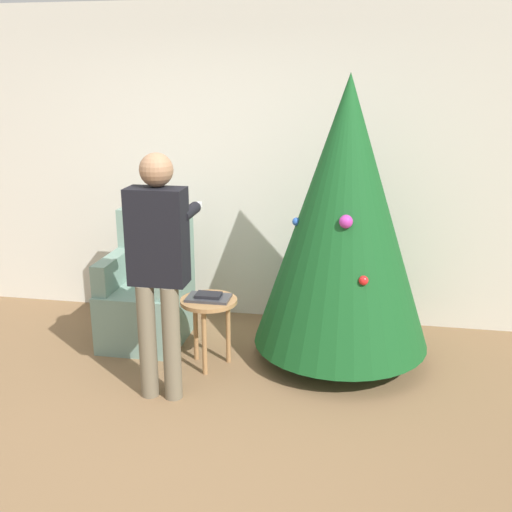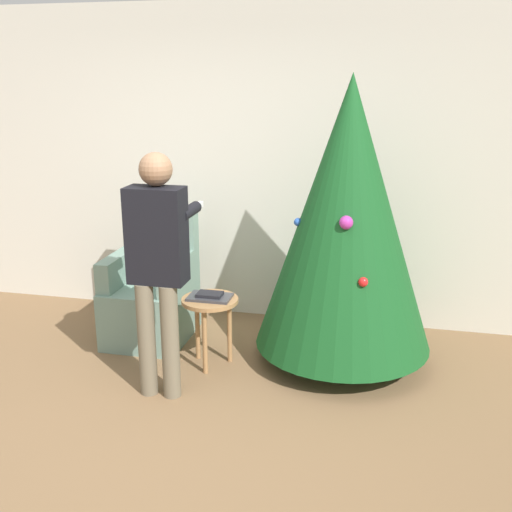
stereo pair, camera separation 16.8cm
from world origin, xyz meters
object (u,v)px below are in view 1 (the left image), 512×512
at_px(christmas_tree, 345,215).
at_px(side_stool, 209,310).
at_px(person_standing, 158,257).
at_px(armchair, 148,296).

bearing_deg(christmas_tree, side_stool, -163.02).
bearing_deg(person_standing, armchair, 115.95).
height_order(christmas_tree, person_standing, christmas_tree).
distance_m(christmas_tree, side_stool, 1.21).
xyz_separation_m(armchair, side_stool, (0.62, -0.40, 0.08)).
bearing_deg(armchair, person_standing, -64.05).
distance_m(christmas_tree, person_standing, 1.39).
relative_size(christmas_tree, person_standing, 1.29).
bearing_deg(christmas_tree, person_standing, -147.39).
bearing_deg(side_stool, armchair, 147.24).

